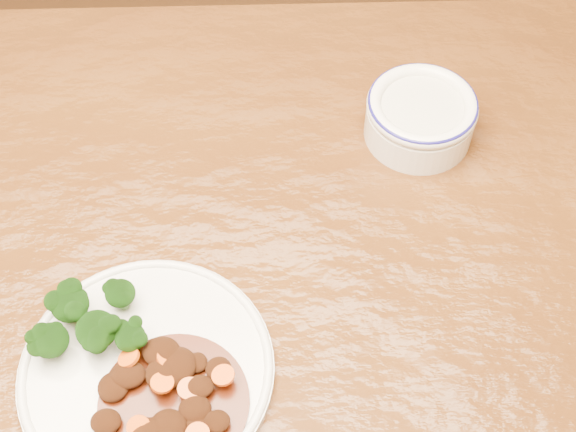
{
  "coord_description": "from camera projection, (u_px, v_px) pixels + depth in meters",
  "views": [
    {
      "loc": [
        0.13,
        -0.4,
        1.47
      ],
      "look_at": [
        0.13,
        0.09,
        0.77
      ],
      "focal_mm": 50.0,
      "sensor_mm": 36.0,
      "label": 1
    }
  ],
  "objects": [
    {
      "name": "dining_table",
      "position": [
        169.0,
        334.0,
        0.88
      ],
      "size": [
        1.52,
        0.94,
        0.75
      ],
      "rotation": [
        0.0,
        0.0,
        0.03
      ],
      "color": "#512B0E",
      "rests_on": "ground"
    },
    {
      "name": "broccoli_florets",
      "position": [
        88.0,
        322.0,
        0.76
      ],
      "size": [
        0.11,
        0.08,
        0.04
      ],
      "color": "#5D8F4A",
      "rests_on": "dinner_plate"
    },
    {
      "name": "mince_stew",
      "position": [
        166.0,
        399.0,
        0.74
      ],
      "size": [
        0.14,
        0.14,
        0.03
      ],
      "color": "#441607",
      "rests_on": "dinner_plate"
    },
    {
      "name": "dip_bowl",
      "position": [
        420.0,
        116.0,
        0.92
      ],
      "size": [
        0.13,
        0.13,
        0.06
      ],
      "rotation": [
        0.0,
        0.0,
        0.21
      ],
      "color": "white",
      "rests_on": "dining_table"
    },
    {
      "name": "dinner_plate",
      "position": [
        147.0,
        370.0,
        0.77
      ],
      "size": [
        0.24,
        0.24,
        0.02
      ],
      "rotation": [
        0.0,
        0.0,
        -0.16
      ],
      "color": "silver",
      "rests_on": "dining_table"
    }
  ]
}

